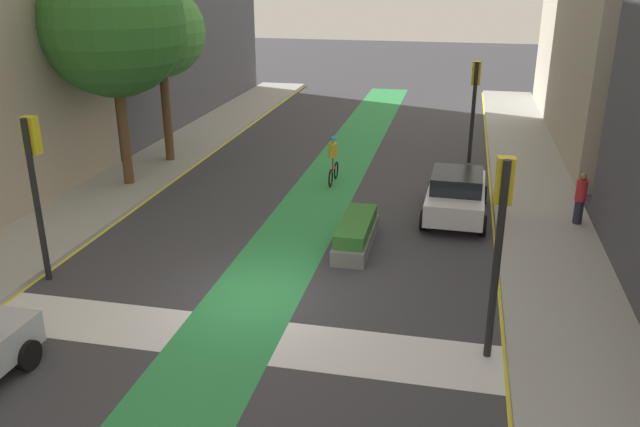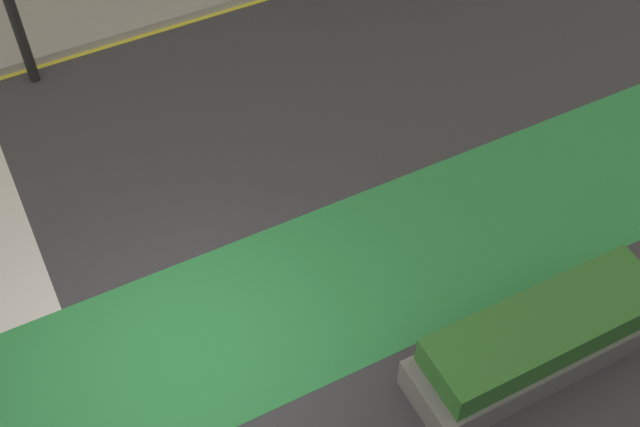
{
  "view_description": "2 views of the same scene",
  "coord_description": "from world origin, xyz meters",
  "views": [
    {
      "loc": [
        4.64,
        -13.96,
        7.8
      ],
      "look_at": [
        0.77,
        3.86,
        0.85
      ],
      "focal_mm": 36.65,
      "sensor_mm": 36.0,
      "label": 1
    },
    {
      "loc": [
        5.2,
        -0.9,
        8.44
      ],
      "look_at": [
        -0.42,
        2.0,
        1.05
      ],
      "focal_mm": 46.5,
      "sensor_mm": 36.0,
      "label": 2
    }
  ],
  "objects": [
    {
      "name": "ground_plane",
      "position": [
        0.0,
        0.0,
        0.0
      ],
      "size": [
        120.0,
        120.0,
        0.0
      ],
      "primitive_type": "plane",
      "color": "#38383D"
    },
    {
      "name": "curb_stripe_left",
      "position": [
        -6.0,
        0.0,
        0.01
      ],
      "size": [
        0.16,
        60.0,
        0.01
      ],
      "primitive_type": "cube",
      "color": "yellow",
      "rests_on": "ground_plane"
    },
    {
      "name": "sidewalk_left",
      "position": [
        -7.5,
        0.0,
        0.07
      ],
      "size": [
        3.0,
        60.0,
        0.15
      ],
      "primitive_type": "cube",
      "color": "#9E9E99",
      "rests_on": "ground_plane"
    },
    {
      "name": "bike_lane_paint",
      "position": [
        -0.09,
        0.0,
        0.0
      ],
      "size": [
        2.4,
        60.0,
        0.01
      ],
      "primitive_type": "cube",
      "color": "#2D8C47",
      "rests_on": "ground_plane"
    },
    {
      "name": "median_planter",
      "position": [
        1.91,
        3.61,
        0.4
      ],
      "size": [
        0.95,
        3.15,
        0.85
      ],
      "color": "slate",
      "rests_on": "ground_plane"
    }
  ]
}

